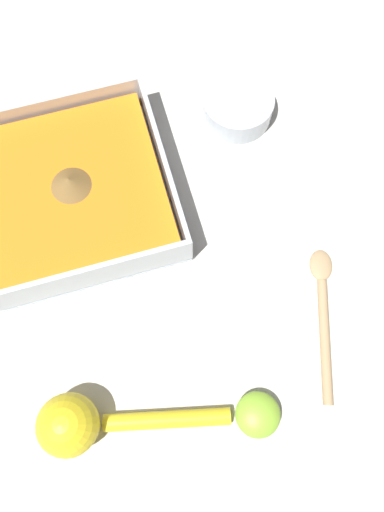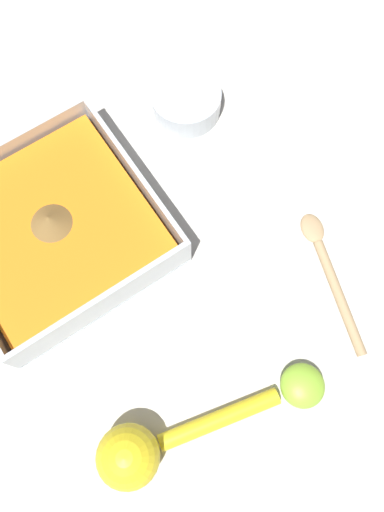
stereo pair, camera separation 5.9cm
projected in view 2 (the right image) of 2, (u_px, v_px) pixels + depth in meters
The scene contains 6 objects.
ground_plane at pixel (85, 229), 0.64m from camera, with size 4.00×4.00×0.00m, color beige.
square_dish at pixel (56, 230), 0.61m from camera, with size 0.24×0.24×0.06m.
spice_bowl at pixel (186, 102), 0.68m from camera, with size 0.10×0.10×0.04m.
lemon_squeezer at pixel (142, 451), 0.52m from camera, with size 0.08×0.21×0.07m.
lemon_half at pixel (303, 386), 0.56m from camera, with size 0.05×0.05×0.03m.
wooden_spoon at pixel (330, 272), 0.61m from camera, with size 0.18×0.08×0.01m.
Camera 2 is at (-0.27, 0.02, 0.59)m, focal length 35.00 mm.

